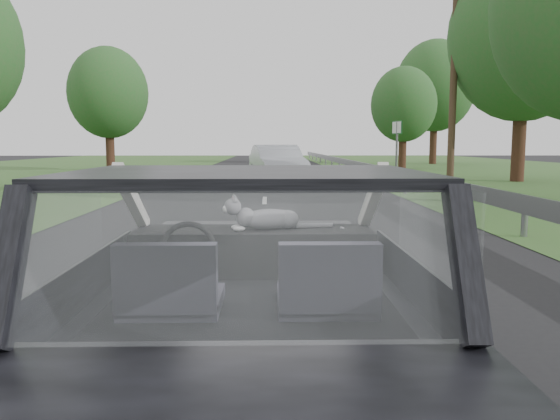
{
  "coord_description": "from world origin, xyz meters",
  "views": [
    {
      "loc": [
        0.1,
        -3.0,
        1.57
      ],
      "look_at": [
        0.18,
        0.53,
        1.14
      ],
      "focal_mm": 35.0,
      "sensor_mm": 36.0,
      "label": 1
    }
  ],
  "objects_px": {
    "subject_car": "(251,294)",
    "utility_pole": "(454,72)",
    "other_car": "(277,165)",
    "cat": "(269,218)",
    "highway_sign": "(397,148)"
  },
  "relations": [
    {
      "from": "subject_car",
      "to": "utility_pole",
      "type": "height_order",
      "value": "utility_pole"
    },
    {
      "from": "subject_car",
      "to": "utility_pole",
      "type": "bearing_deg",
      "value": 68.56
    },
    {
      "from": "highway_sign",
      "to": "utility_pole",
      "type": "height_order",
      "value": "utility_pole"
    },
    {
      "from": "subject_car",
      "to": "utility_pole",
      "type": "xyz_separation_m",
      "value": [
        7.7,
        19.61,
        3.75
      ]
    },
    {
      "from": "cat",
      "to": "utility_pole",
      "type": "height_order",
      "value": "utility_pole"
    },
    {
      "from": "cat",
      "to": "utility_pole",
      "type": "xyz_separation_m",
      "value": [
        7.6,
        19.0,
        3.4
      ]
    },
    {
      "from": "cat",
      "to": "other_car",
      "type": "distance_m",
      "value": 17.35
    },
    {
      "from": "subject_car",
      "to": "other_car",
      "type": "height_order",
      "value": "other_car"
    },
    {
      "from": "highway_sign",
      "to": "utility_pole",
      "type": "relative_size",
      "value": 0.3
    },
    {
      "from": "subject_car",
      "to": "utility_pole",
      "type": "relative_size",
      "value": 0.45
    },
    {
      "from": "cat",
      "to": "highway_sign",
      "type": "relative_size",
      "value": 0.2
    },
    {
      "from": "other_car",
      "to": "subject_car",
      "type": "bearing_deg",
      "value": -100.71
    },
    {
      "from": "cat",
      "to": "utility_pole",
      "type": "bearing_deg",
      "value": 54.92
    },
    {
      "from": "other_car",
      "to": "utility_pole",
      "type": "distance_m",
      "value": 8.32
    },
    {
      "from": "other_car",
      "to": "utility_pole",
      "type": "relative_size",
      "value": 0.52
    }
  ]
}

